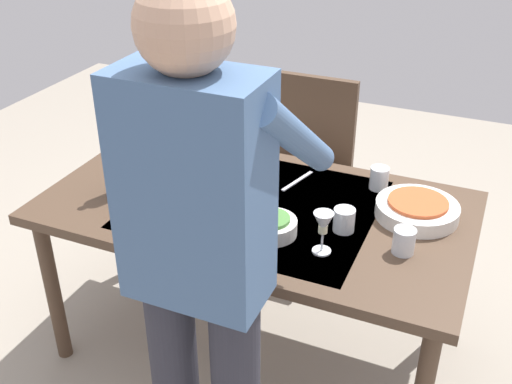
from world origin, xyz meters
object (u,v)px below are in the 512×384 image
(chair_near, at_px, (309,157))
(wine_glass_right, at_px, (323,225))
(water_cup_near_right, at_px, (344,220))
(wine_bottle, at_px, (115,169))
(person_server, at_px, (201,261))
(side_bowl_salad, at_px, (271,226))
(dining_table, at_px, (256,219))
(wine_glass_left, at_px, (177,125))
(dinner_plate_near, at_px, (186,197))
(serving_bowl_pasta, at_px, (417,209))
(water_cup_far_left, at_px, (379,178))
(water_cup_near_left, at_px, (137,131))
(water_cup_far_right, at_px, (404,241))

(chair_near, relative_size, wine_glass_right, 6.03)
(water_cup_near_right, bearing_deg, wine_bottle, 6.31)
(person_server, bearing_deg, side_bowl_salad, -88.28)
(dining_table, relative_size, side_bowl_salad, 8.92)
(wine_glass_left, xyz_separation_m, side_bowl_salad, (-0.65, 0.49, -0.07))
(water_cup_near_right, height_order, dinner_plate_near, water_cup_near_right)
(dinner_plate_near, bearing_deg, wine_glass_right, 167.30)
(chair_near, relative_size, serving_bowl_pasta, 3.03)
(wine_bottle, height_order, wine_glass_right, wine_bottle)
(wine_bottle, xyz_separation_m, dinner_plate_near, (-0.26, -0.07, -0.10))
(dining_table, distance_m, water_cup_near_right, 0.38)
(chair_near, distance_m, side_bowl_salad, 1.03)
(chair_near, xyz_separation_m, water_cup_near_right, (-0.42, 0.87, 0.23))
(wine_bottle, relative_size, water_cup_far_left, 3.26)
(water_cup_far_left, bearing_deg, water_cup_near_right, 83.12)
(wine_bottle, distance_m, wine_glass_right, 0.85)
(serving_bowl_pasta, bearing_deg, dinner_plate_near, 14.37)
(person_server, xyz_separation_m, wine_glass_right, (-0.18, -0.50, -0.14))
(wine_glass_left, xyz_separation_m, water_cup_near_right, (-0.87, 0.37, -0.06))
(wine_glass_right, relative_size, water_cup_far_left, 1.66)
(side_bowl_salad, bearing_deg, wine_glass_right, 169.90)
(wine_glass_right, height_order, side_bowl_salad, wine_glass_right)
(dining_table, distance_m, side_bowl_salad, 0.24)
(water_cup_near_right, relative_size, side_bowl_salad, 0.47)
(wine_glass_left, distance_m, dinner_plate_near, 0.48)
(wine_glass_right, bearing_deg, wine_glass_left, -31.81)
(dining_table, height_order, water_cup_far_left, water_cup_far_left)
(wine_bottle, xyz_separation_m, serving_bowl_pasta, (-1.10, -0.29, -0.08))
(person_server, distance_m, serving_bowl_pasta, 0.97)
(wine_glass_right, height_order, dinner_plate_near, wine_glass_right)
(water_cup_near_right, relative_size, dinner_plate_near, 0.37)
(dinner_plate_near, bearing_deg, serving_bowl_pasta, -165.63)
(wine_glass_right, bearing_deg, water_cup_far_left, -98.14)
(serving_bowl_pasta, xyz_separation_m, side_bowl_salad, (0.44, 0.31, 0.00))
(wine_glass_left, relative_size, water_cup_near_left, 1.45)
(water_cup_far_right, height_order, side_bowl_salad, water_cup_far_right)
(person_server, xyz_separation_m, water_cup_far_left, (-0.25, -1.00, -0.20))
(side_bowl_salad, bearing_deg, water_cup_far_left, -119.73)
(dining_table, distance_m, water_cup_far_left, 0.51)
(dining_table, xyz_separation_m, water_cup_far_right, (-0.57, 0.10, 0.12))
(serving_bowl_pasta, bearing_deg, chair_near, -46.74)
(wine_glass_right, relative_size, water_cup_far_right, 1.69)
(chair_near, bearing_deg, person_server, 97.78)
(side_bowl_salad, distance_m, dinner_plate_near, 0.41)
(person_server, height_order, water_cup_near_left, person_server)
(person_server, xyz_separation_m, wine_glass_left, (0.67, -1.02, -0.14))
(chair_near, height_order, dinner_plate_near, chair_near)
(wine_glass_left, relative_size, side_bowl_salad, 0.84)
(wine_glass_left, bearing_deg, side_bowl_salad, 143.02)
(wine_bottle, xyz_separation_m, side_bowl_salad, (-0.65, 0.02, -0.08))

